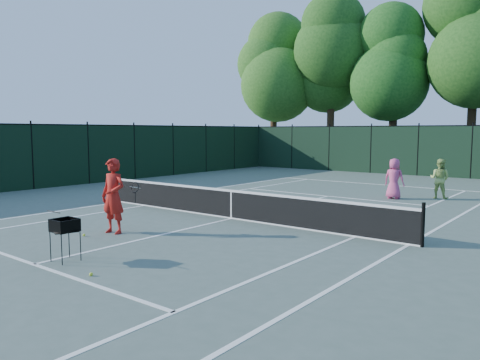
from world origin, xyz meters
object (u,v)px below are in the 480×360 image
Objects in this scene: coach at (113,196)px; loose_ball_near_cart at (91,274)px; player_pink at (394,179)px; ball_hopper at (65,226)px; loose_ball_midcourt at (84,235)px; player_green at (440,179)px.

coach is 3.89m from loose_ball_near_cart.
player_pink reaches higher than loose_ball_near_cart.
ball_hopper is at bearing -67.51° from coach.
coach is 29.39× the size of loose_ball_near_cart.
loose_ball_midcourt is at bearing 157.48° from ball_hopper.
player_green reaches higher than loose_ball_midcourt.
ball_hopper is 2.46m from loose_ball_midcourt.
loose_ball_near_cart is at bearing -52.82° from coach.
coach is 2.22× the size of ball_hopper.
coach is 11.49m from player_pink.
coach is at bearing 67.77° from loose_ball_midcourt.
coach is at bearing 136.73° from loose_ball_near_cart.
loose_ball_near_cart is 1.00× the size of loose_ball_midcourt.
ball_hopper is at bearing -42.19° from loose_ball_midcourt.
loose_ball_near_cart is at bearing 86.38° from player_green.
player_green reaches higher than loose_ball_near_cart.
loose_ball_midcourt is (-3.04, 1.86, 0.00)m from loose_ball_near_cart.
coach reaches higher than player_green.
player_pink is 12.30m from loose_ball_midcourt.
player_green is at bearing 81.28° from loose_ball_near_cart.
player_green is (5.00, 12.11, -0.19)m from coach.
loose_ball_midcourt is (-0.30, -0.73, -0.97)m from coach.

